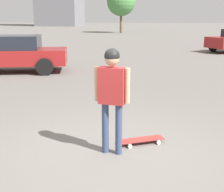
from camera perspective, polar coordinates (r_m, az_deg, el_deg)
name	(u,v)px	position (r m, az deg, el deg)	size (l,w,h in m)	color
ground_plane	(112,153)	(5.33, 0.00, -10.31)	(220.00, 220.00, 0.00)	slate
person	(112,88)	(4.97, 0.00, 1.52)	(0.25, 0.58, 1.75)	#38476B
skateboard	(142,140)	(5.68, 5.46, -8.00)	(0.57, 0.82, 0.09)	#A5332D
car_parked_near	(14,53)	(13.37, -17.45, 7.43)	(2.76, 4.54, 1.49)	maroon
tree_distant	(121,2)	(44.25, 1.67, 16.88)	(3.88, 3.88, 6.14)	brown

